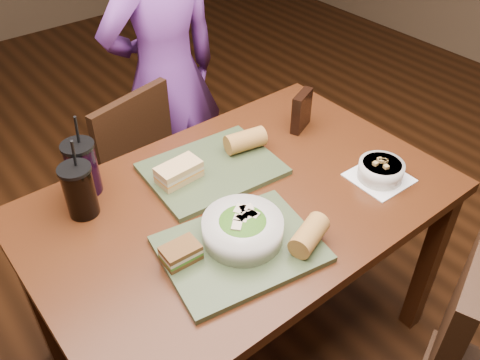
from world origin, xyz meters
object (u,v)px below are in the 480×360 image
salad_bowl (243,228)px  soup_bowl (381,170)px  diner (166,77)px  cup_berry (82,168)px  sandwich_near (181,253)px  dining_table (240,219)px  chip_bag (302,111)px  tray_far (212,169)px  tray_near (240,249)px  baguette_near (309,235)px  cup_cola (79,190)px  baguette_far (245,140)px  sandwich_far (179,172)px  chair_far (130,166)px

salad_bowl → soup_bowl: size_ratio=1.25×
diner → salad_bowl: bearing=70.3°
cup_berry → sandwich_near: bearing=-81.9°
soup_bowl → diner: bearing=100.1°
soup_bowl → dining_table: bearing=153.3°
dining_table → chip_bag: chip_bag is taller
dining_table → sandwich_near: (-0.29, -0.11, 0.13)m
tray_far → cup_berry: size_ratio=1.54×
cup_berry → dining_table: bearing=-42.7°
diner → sandwich_near: bearing=60.4°
tray_far → chip_bag: size_ratio=2.91×
tray_far → salad_bowl: bearing=-111.7°
tray_near → baguette_near: 0.19m
diner → tray_far: 0.68m
soup_bowl → sandwich_near: 0.71m
diner → cup_cola: 0.86m
dining_table → baguette_far: 0.28m
salad_bowl → sandwich_far: size_ratio=1.54×
tray_near → chip_bag: bearing=31.7°
sandwich_near → baguette_far: baguette_far is taller
dining_table → chair_far: chair_far is taller
dining_table → salad_bowl: size_ratio=5.80×
salad_bowl → baguette_near: 0.18m
diner → sandwich_far: diner is taller
chip_bag → soup_bowl: bearing=-113.9°
tray_near → baguette_near: size_ratio=3.21×
baguette_near → cup_cola: (-0.42, 0.52, 0.03)m
chair_far → baguette_far: size_ratio=6.16×
diner → cup_cola: size_ratio=5.83×
cup_berry → cup_cola: bearing=-120.2°
dining_table → baguette_near: 0.32m
sandwich_far → chip_bag: (0.53, -0.01, 0.03)m
salad_bowl → sandwich_near: 0.18m
sandwich_near → baguette_far: size_ratio=0.74×
soup_bowl → chip_bag: bearing=89.0°
dining_table → baguette_far: baguette_far is taller
tray_far → sandwich_far: (-0.12, 0.01, 0.04)m
salad_bowl → cup_berry: bearing=116.5°
sandwich_near → sandwich_far: sandwich_far is taller
chair_far → cup_cola: 0.69m
chip_bag → chair_far: bearing=108.1°
dining_table → cup_cola: cup_cola is taller
baguette_near → baguette_far: size_ratio=0.95×
chair_far → cup_berry: cup_berry is taller
chip_bag → baguette_far: bearing=156.2°
baguette_near → sandwich_near: bearing=150.9°
diner → soup_bowl: bearing=100.3°
dining_table → sandwich_far: size_ratio=8.92×
tray_near → tray_far: size_ratio=1.00×
salad_bowl → dining_table: bearing=53.6°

